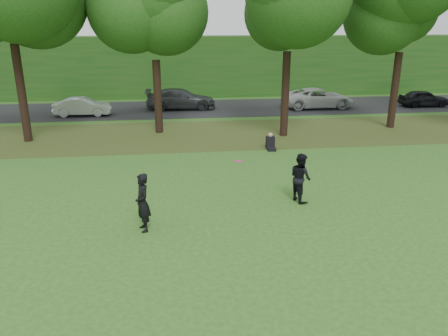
# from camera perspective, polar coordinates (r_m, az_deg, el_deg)

# --- Properties ---
(ground) EXTENTS (120.00, 120.00, 0.00)m
(ground) POSITION_cam_1_polar(r_m,az_deg,el_deg) (12.94, 4.10, -9.76)
(ground) COLOR #2E541A
(ground) RESTS_ON ground
(leaf_litter) EXTENTS (60.00, 7.00, 0.01)m
(leaf_litter) POSITION_cam_1_polar(r_m,az_deg,el_deg) (25.03, -1.57, 4.41)
(leaf_litter) COLOR #473F19
(leaf_litter) RESTS_ON ground
(street) EXTENTS (70.00, 7.00, 0.02)m
(street) POSITION_cam_1_polar(r_m,az_deg,el_deg) (32.82, -2.93, 7.81)
(street) COLOR black
(street) RESTS_ON ground
(far_hedge) EXTENTS (70.00, 3.00, 5.00)m
(far_hedge) POSITION_cam_1_polar(r_m,az_deg,el_deg) (38.40, -3.68, 13.12)
(far_hedge) COLOR #184C15
(far_hedge) RESTS_ON ground
(player_left) EXTENTS (0.63, 0.77, 1.84)m
(player_left) POSITION_cam_1_polar(r_m,az_deg,el_deg) (13.50, -10.59, -4.48)
(player_left) COLOR black
(player_left) RESTS_ON ground
(player_right) EXTENTS (0.90, 1.02, 1.77)m
(player_right) POSITION_cam_1_polar(r_m,az_deg,el_deg) (15.72, 9.96, -1.22)
(player_right) COLOR black
(player_right) RESTS_ON ground
(parked_cars) EXTENTS (36.94, 3.87, 1.46)m
(parked_cars) POSITION_cam_1_polar(r_m,az_deg,el_deg) (31.73, -2.32, 8.75)
(parked_cars) COLOR black
(parked_cars) RESTS_ON street
(frisbee) EXTENTS (0.28, 0.28, 0.10)m
(frisbee) POSITION_cam_1_polar(r_m,az_deg,el_deg) (14.03, 1.87, 0.94)
(frisbee) COLOR #FF1587
(frisbee) RESTS_ON ground
(seated_person) EXTENTS (0.42, 0.74, 0.83)m
(seated_person) POSITION_cam_1_polar(r_m,az_deg,el_deg) (22.16, 6.10, 3.24)
(seated_person) COLOR black
(seated_person) RESTS_ON ground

